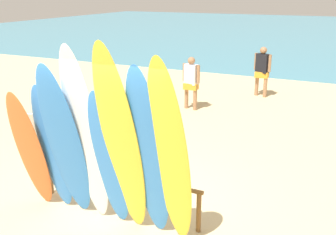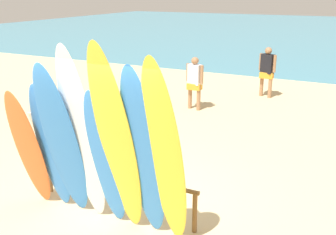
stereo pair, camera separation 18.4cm
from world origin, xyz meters
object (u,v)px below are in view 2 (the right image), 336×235
Objects in this scene: surfboard_blue_4 at (106,160)px; beachgoer_photographing at (267,69)px; beach_chair_blue at (40,130)px; beach_chair_red at (71,110)px; surfboard_blue_6 at (144,157)px; surfboard_yellow_7 at (165,158)px; surfboard_white_3 at (82,138)px; surfboard_blue_2 at (62,144)px; surfboard_orange_0 at (29,150)px; surfboard_rack at (115,180)px; surfboard_yellow_5 at (117,144)px; surfboard_blue_1 at (51,148)px; beachgoer_midbeach at (195,80)px.

surfboard_blue_4 is 1.36× the size of beachgoer_photographing.
beach_chair_blue is (-3.07, 1.87, -0.64)m from surfboard_blue_4.
beachgoer_photographing is at bearing 52.44° from beach_chair_red.
surfboard_blue_6 is 0.34m from surfboard_yellow_7.
surfboard_yellow_7 is (1.32, -0.04, -0.02)m from surfboard_white_3.
surfboard_blue_2 is 3.19m from beach_chair_blue.
surfboard_orange_0 is 2.02m from surfboard_blue_6.
beach_chair_red reaches higher than beach_chair_blue.
surfboard_yellow_5 is (0.46, -0.58, 0.88)m from surfboard_rack.
surfboard_blue_1 is 4.17m from beach_chair_red.
surfboard_blue_1 is 1.68m from surfboard_blue_6.
beach_chair_red is at bearing 147.21° from surfboard_yellow_7.
beach_chair_red is (-2.78, 3.45, -0.80)m from surfboard_blue_2.
surfboard_blue_2 is 1.65m from surfboard_yellow_7.
beachgoer_photographing is 7.38m from beach_chair_blue.
surfboard_yellow_7 reaches higher than beach_chair_blue.
surfboard_orange_0 is 4.07m from beach_chair_red.
surfboard_blue_4 is 0.45m from surfboard_yellow_5.
surfboard_orange_0 reaches higher than beachgoer_midbeach.
surfboard_blue_2 is 0.88× the size of surfboard_yellow_5.
surfboard_blue_2 is at bearing -175.11° from surfboard_yellow_7.
surfboard_white_3 is at bearing 111.65° from beachgoer_midbeach.
beachgoer_midbeach is at bearing 84.81° from surfboard_orange_0.
surfboard_white_3 reaches higher than beach_chair_red.
surfboard_orange_0 is at bearing -178.09° from surfboard_yellow_5.
surfboard_blue_2 is 0.93× the size of surfboard_yellow_7.
surfboard_yellow_5 is 3.56× the size of beach_chair_red.
surfboard_blue_6 is at bearing -32.04° from surfboard_rack.
surfboard_yellow_5 reaches higher than surfboard_blue_1.
surfboard_yellow_7 is at bearing -4.98° from surfboard_blue_1.
beachgoer_midbeach is (-0.23, 6.09, -0.17)m from surfboard_blue_1.
surfboard_orange_0 is at bearing -59.94° from beach_chair_red.
surfboard_white_3 is at bearing -107.89° from surfboard_rack.
surfboard_white_3 reaches higher than surfboard_blue_2.
surfboard_yellow_7 is (0.98, -0.09, 0.26)m from surfboard_blue_4.
beach_chair_blue is at bearing 152.65° from surfboard_yellow_5.
surfboard_yellow_5 is 1.05× the size of surfboard_yellow_7.
surfboard_blue_4 is (0.68, 0.08, -0.16)m from surfboard_blue_2.
surfboard_white_3 reaches higher than beach_chair_blue.
surfboard_blue_2 is 1.59× the size of beachgoer_photographing.
surfboard_blue_4 is 3.65m from beach_chair_blue.
surfboard_blue_4 is at bearing 7.40° from surfboard_white_3.
surfboard_yellow_5 reaches higher than surfboard_white_3.
surfboard_yellow_5 is 0.39m from surfboard_blue_6.
surfboard_yellow_7 is 5.69m from beach_chair_red.
surfboard_blue_2 is 0.92× the size of surfboard_white_3.
beachgoer_midbeach is at bearing 98.11° from surfboard_white_3.
surfboard_rack is 1.08× the size of surfboard_blue_6.
surfboard_blue_2 is 0.36m from surfboard_white_3.
surfboard_orange_0 is at bearing 176.60° from surfboard_blue_2.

